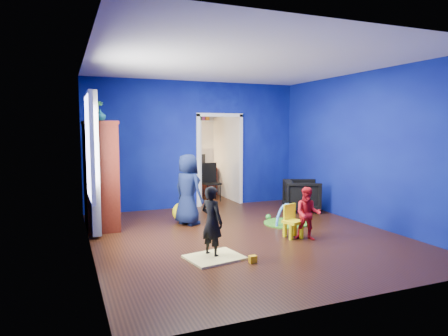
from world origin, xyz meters
name	(u,v)px	position (x,y,z in m)	size (l,w,h in m)	color
floor	(245,236)	(0.00, 0.00, 0.00)	(5.00, 5.50, 0.01)	black
ceiling	(246,63)	(0.00, 0.00, 2.90)	(5.00, 5.50, 0.01)	white
wall_back	(195,145)	(0.00, 2.75, 1.45)	(5.00, 0.02, 2.90)	navy
wall_front	(358,165)	(0.00, -2.75, 1.45)	(5.00, 0.02, 2.90)	navy
wall_left	(89,155)	(-2.50, 0.00, 1.45)	(0.02, 5.50, 2.90)	navy
wall_right	(365,148)	(2.50, 0.00, 1.45)	(0.02, 5.50, 2.90)	navy
alcove	(207,151)	(0.60, 3.62, 1.25)	(1.00, 1.75, 2.50)	silver
armchair	(302,195)	(2.03, 1.40, 0.35)	(0.74, 0.76, 0.69)	black
child_black	(212,222)	(-0.91, -0.82, 0.51)	(0.37, 0.24, 1.02)	black
child_navy	(188,189)	(-0.67, 1.15, 0.67)	(0.66, 0.43, 1.35)	black
toddler_red	(308,214)	(0.84, -0.61, 0.44)	(0.42, 0.33, 0.87)	red
vase	(100,115)	(-2.22, 1.26, 2.06)	(0.19, 0.19, 0.20)	#0D5A6A
potted_plant	(98,111)	(-2.22, 1.78, 2.15)	(0.21, 0.21, 0.38)	green
tv_armoire	(101,175)	(-2.22, 1.56, 0.98)	(0.58, 1.14, 1.96)	#3A1109
crt_tv	(103,172)	(-2.18, 1.56, 1.02)	(0.46, 0.70, 0.54)	silver
yellow_blanket	(214,257)	(-0.91, -0.92, 0.01)	(0.75, 0.60, 0.03)	#F2E07A
hopper_ball	(182,212)	(-0.72, 1.40, 0.19)	(0.38, 0.38, 0.38)	yellow
kid_chair	(293,223)	(0.69, -0.41, 0.25)	(0.28, 0.28, 0.50)	yellow
play_mat	(286,223)	(1.08, 0.49, 0.01)	(0.84, 0.84, 0.02)	#48A124
toy_arch	(286,223)	(1.08, 0.49, 0.02)	(0.76, 0.76, 0.05)	#3F8CD8
window_left	(88,147)	(-2.48, 0.35, 1.55)	(0.03, 0.95, 1.55)	white
curtain	(94,163)	(-2.37, 0.90, 1.25)	(0.14, 0.42, 2.40)	slate
doorway	(220,161)	(0.60, 2.75, 1.05)	(1.16, 0.10, 2.10)	white
study_desk	(200,181)	(0.60, 4.26, 0.38)	(0.88, 0.44, 0.75)	#3D140A
desk_monitor	(198,160)	(0.60, 4.38, 0.95)	(0.40, 0.05, 0.32)	black
desk_lamp	(189,161)	(0.32, 4.32, 0.93)	(0.14, 0.14, 0.14)	#FFD88C
folding_chair	(212,183)	(0.60, 3.30, 0.46)	(0.40, 0.40, 0.92)	black
book_shelf	(198,121)	(0.60, 4.37, 2.02)	(0.88, 0.24, 0.04)	white
toy_0	(286,211)	(1.58, 1.30, 0.06)	(0.11, 0.11, 0.11)	#29ADED
toy_1	(253,259)	(-0.49, -1.28, 0.05)	(0.10, 0.08, 0.10)	#FFB50D
toy_2	(268,217)	(0.95, 0.94, 0.06)	(0.11, 0.11, 0.11)	green
toy_3	(289,219)	(1.21, 0.59, 0.05)	(0.10, 0.08, 0.10)	#C74AC6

